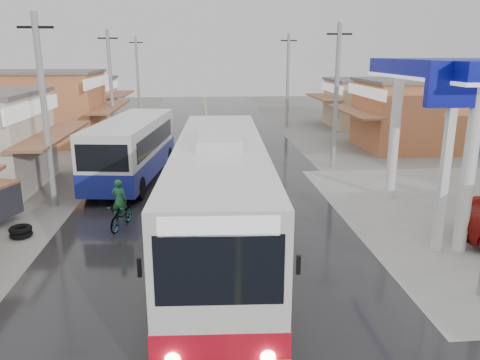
{
  "coord_description": "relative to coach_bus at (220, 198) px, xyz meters",
  "views": [
    {
      "loc": [
        -0.55,
        -10.94,
        6.45
      ],
      "look_at": [
        0.93,
        6.92,
        1.54
      ],
      "focal_mm": 35.0,
      "sensor_mm": 36.0,
      "label": 1
    }
  ],
  "objects": [
    {
      "name": "tyre_stack",
      "position": [
        -7.13,
        2.16,
        -1.75
      ],
      "size": [
        0.8,
        0.8,
        0.41
      ],
      "color": "black",
      "rests_on": "ground"
    },
    {
      "name": "centre_line",
      "position": [
        0.0,
        11.74,
        -1.93
      ],
      "size": [
        0.15,
        90.0,
        0.01
      ],
      "primitive_type": "cube",
      "color": "#D8CC4C",
      "rests_on": "road"
    },
    {
      "name": "utility_poles_left",
      "position": [
        -7.0,
        12.74,
        -1.96
      ],
      "size": [
        1.6,
        50.0,
        8.0
      ],
      "primitive_type": null,
      "color": "gray",
      "rests_on": "ground"
    },
    {
      "name": "coach_bus",
      "position": [
        0.0,
        0.0,
        0.0
      ],
      "size": [
        3.44,
        13.11,
        4.06
      ],
      "rotation": [
        0.0,
        0.0,
        -0.04
      ],
      "color": "silver",
      "rests_on": "road"
    },
    {
      "name": "second_bus",
      "position": [
        -4.11,
        9.73,
        -0.26
      ],
      "size": [
        3.7,
        9.72,
        3.15
      ],
      "rotation": [
        0.0,
        0.0,
        -0.12
      ],
      "color": "silver",
      "rests_on": "road"
    },
    {
      "name": "utility_poles_right",
      "position": [
        7.0,
        11.74,
        -1.96
      ],
      "size": [
        1.6,
        36.0,
        8.0
      ],
      "primitive_type": null,
      "color": "gray",
      "rests_on": "ground"
    },
    {
      "name": "ground",
      "position": [
        0.0,
        -3.26,
        -1.96
      ],
      "size": [
        120.0,
        120.0,
        0.0
      ],
      "primitive_type": "plane",
      "color": "slate",
      "rests_on": "ground"
    },
    {
      "name": "cyclist",
      "position": [
        -3.64,
        2.76,
        -1.32
      ],
      "size": [
        1.07,
        1.91,
        1.95
      ],
      "rotation": [
        0.0,
        0.0,
        -0.26
      ],
      "color": "black",
      "rests_on": "ground"
    },
    {
      "name": "road",
      "position": [
        0.0,
        11.74,
        -1.95
      ],
      "size": [
        12.0,
        90.0,
        0.02
      ],
      "primitive_type": "cube",
      "color": "black",
      "rests_on": "ground"
    }
  ]
}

